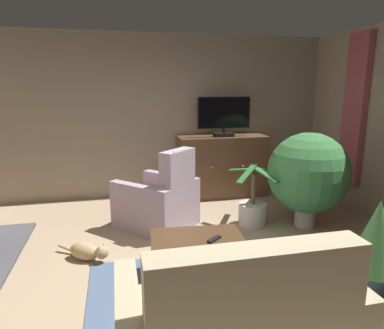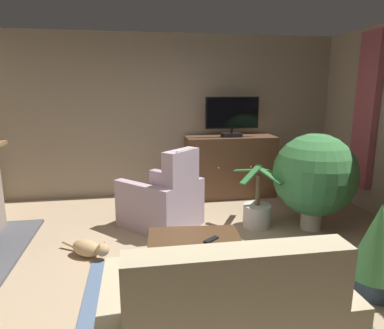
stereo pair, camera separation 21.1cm
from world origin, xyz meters
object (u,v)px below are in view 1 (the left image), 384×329
coffee_table (197,243)px  sofa_floral (239,324)px  tv_remote (214,239)px  cat (87,251)px  tv_cabinet (222,167)px  armchair_by_fireplace (159,202)px  television (224,115)px  potted_plant_tall_palm_by_window (376,241)px  potted_plant_leafy_by_curtain (308,174)px  potted_plant_small_fern_corner (252,210)px

coffee_table → sofa_floral: 1.14m
tv_remote → cat: 1.46m
tv_cabinet → tv_remote: size_ratio=8.88×
armchair_by_fireplace → cat: 1.19m
television → potted_plant_tall_palm_by_window: size_ratio=1.02×
tv_remote → cat: bearing=111.6°
tv_remote → potted_plant_leafy_by_curtain: 1.94m
potted_plant_leafy_by_curtain → coffee_table: bearing=-151.1°
tv_cabinet → cat: bearing=-138.4°
armchair_by_fireplace → potted_plant_tall_palm_by_window: bearing=-47.7°
potted_plant_leafy_by_curtain → tv_remote: bearing=-146.7°
armchair_by_fireplace → potted_plant_small_fern_corner: 1.28m
television → potted_plant_small_fern_corner: bearing=-89.8°
potted_plant_small_fern_corner → tv_cabinet: bearing=90.2°
coffee_table → armchair_by_fireplace: size_ratio=0.78×
tv_remote → potted_plant_tall_palm_by_window: 1.47m
television → cat: size_ratio=1.56×
potted_plant_small_fern_corner → tv_remote: bearing=-126.4°
tv_cabinet → television: bearing=-90.0°
television → cat: (-2.14, -1.84, -1.29)m
potted_plant_leafy_by_curtain → potted_plant_small_fern_corner: bearing=165.1°
tv_cabinet → sofa_floral: size_ratio=0.96×
tv_remote → potted_plant_tall_palm_by_window: potted_plant_tall_palm_by_window is taller
armchair_by_fireplace → sofa_floral: bearing=-85.5°
coffee_table → tv_cabinet: bearing=67.4°
tv_remote → sofa_floral: sofa_floral is taller
tv_remote → armchair_by_fireplace: bearing=64.9°
television → tv_remote: (-0.91, -2.56, -0.95)m
tv_cabinet → armchair_by_fireplace: armchair_by_fireplace is taller
tv_remote → potted_plant_leafy_by_curtain: bearing=-4.8°
tv_remote → potted_plant_leafy_by_curtain: (1.60, 1.05, 0.29)m
armchair_by_fireplace → tv_cabinet: bearing=42.6°
cat → television: bearing=40.7°
armchair_by_fireplace → cat: (-0.89, -0.75, -0.24)m
potted_plant_leafy_by_curtain → television: bearing=114.8°
coffee_table → potted_plant_small_fern_corner: potted_plant_small_fern_corner is taller
cat → armchair_by_fireplace: bearing=40.1°
armchair_by_fireplace → cat: size_ratio=2.11×
tv_remote → armchair_by_fireplace: size_ratio=0.14×
tv_remote → potted_plant_small_fern_corner: (0.91, 1.24, -0.24)m
potted_plant_tall_palm_by_window → cat: 2.90m
coffee_table → potted_plant_leafy_by_curtain: bearing=28.9°
tv_cabinet → armchair_by_fireplace: size_ratio=1.25×
tv_remote → cat: tv_remote is taller
television → potted_plant_tall_palm_by_window: bearing=-80.6°
tv_cabinet → potted_plant_small_fern_corner: size_ratio=1.65×
television → potted_plant_tall_palm_by_window: (0.50, -3.00, -0.91)m
tv_remote → potted_plant_small_fern_corner: size_ratio=0.19×
tv_cabinet → tv_remote: (-0.91, -2.61, -0.05)m
potted_plant_tall_palm_by_window → potted_plant_leafy_by_curtain: (0.20, 1.50, 0.25)m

